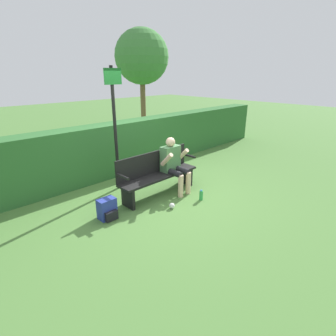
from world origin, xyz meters
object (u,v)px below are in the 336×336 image
person_seated (174,162)px  tree (142,57)px  signpost (115,122)px  backpack (107,209)px  water_bottle (201,195)px  park_bench (157,173)px

person_seated → tree: bearing=56.8°
signpost → tree: tree is taller
backpack → tree: size_ratio=0.09×
backpack → signpost: 1.87m
water_bottle → signpost: (-0.86, 1.67, 1.40)m
signpost → tree: (4.07, 4.07, 1.55)m
backpack → signpost: size_ratio=0.14×
person_seated → signpost: bearing=129.7°
park_bench → backpack: bearing=-174.0°
water_bottle → tree: (3.22, 5.75, 2.94)m
person_seated → tree: 6.46m
park_bench → backpack: size_ratio=5.03×
park_bench → water_bottle: bearing=-63.2°
person_seated → tree: tree is taller
backpack → signpost: signpost is taller
park_bench → person_seated: bearing=-19.0°
backpack → water_bottle: backpack is taller
tree → water_bottle: bearing=-119.2°
park_bench → water_bottle: size_ratio=8.63×
tree → person_seated: bearing=-123.2°
backpack → water_bottle: 1.90m
park_bench → person_seated: person_seated is taller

